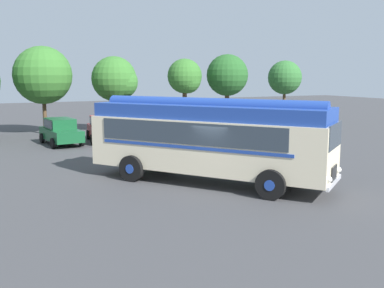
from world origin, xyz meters
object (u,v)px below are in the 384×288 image
(vintage_bus, at_px, (208,137))
(car_mid_left, at_px, (103,129))
(car_mid_right, at_px, (145,126))
(box_van, at_px, (183,117))
(car_near_left, at_px, (61,131))

(vintage_bus, bearing_deg, car_mid_left, 93.72)
(car_mid_right, bearing_deg, box_van, -2.50)
(car_near_left, distance_m, car_mid_right, 5.96)
(vintage_bus, bearing_deg, car_near_left, 105.64)
(vintage_bus, xyz_separation_m, car_near_left, (-3.67, 13.10, -1.05))
(car_mid_left, height_order, car_mid_right, same)
(vintage_bus, bearing_deg, box_van, 69.35)
(box_van, bearing_deg, car_mid_left, -176.27)
(vintage_bus, xyz_separation_m, box_van, (5.17, 13.72, -0.53))
(car_mid_left, xyz_separation_m, box_van, (6.04, 0.39, 0.52))
(vintage_bus, relative_size, car_mid_left, 2.19)
(vintage_bus, relative_size, box_van, 1.62)
(vintage_bus, height_order, box_van, vintage_bus)
(box_van, bearing_deg, vintage_bus, -110.65)
(vintage_bus, xyz_separation_m, car_mid_right, (2.25, 13.85, -1.05))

